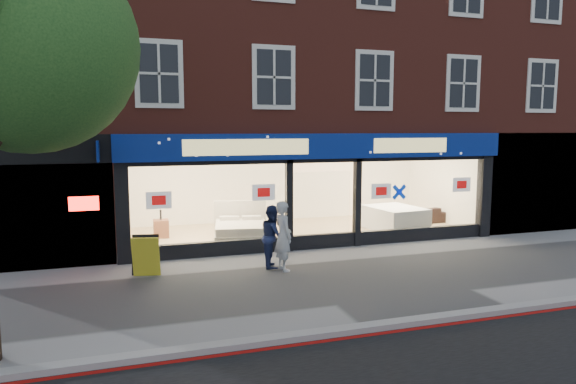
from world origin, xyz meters
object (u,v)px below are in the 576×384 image
a_board (146,256)px  mattress_stack (395,218)px  pedestrian_grey (283,236)px  pedestrian_blue (273,236)px  display_bed (241,230)px  sofa (418,215)px

a_board → mattress_stack: bearing=30.9°
mattress_stack → pedestrian_grey: (-4.91, -3.27, 0.38)m
mattress_stack → pedestrian_blue: pedestrian_blue is taller
a_board → pedestrian_blue: (3.06, -0.14, 0.30)m
display_bed → sofa: 6.73m
mattress_stack → pedestrian_grey: bearing=-146.3°
sofa → a_board: 10.19m
pedestrian_blue → pedestrian_grey: bearing=-148.0°
a_board → display_bed: bearing=55.0°
pedestrian_grey → pedestrian_blue: (-0.15, 0.37, -0.07)m
mattress_stack → sofa: bearing=31.1°
mattress_stack → a_board: bearing=-161.3°
mattress_stack → pedestrian_grey: pedestrian_grey is taller
display_bed → mattress_stack: (5.25, 0.10, 0.07)m
a_board → pedestrian_blue: 3.08m
display_bed → mattress_stack: 5.25m
sofa → pedestrian_grey: pedestrian_grey is taller
sofa → pedestrian_blue: pedestrian_blue is taller
mattress_stack → a_board: size_ratio=2.14×
display_bed → pedestrian_blue: pedestrian_blue is taller
mattress_stack → pedestrian_blue: size_ratio=1.33×
display_bed → a_board: size_ratio=2.27×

